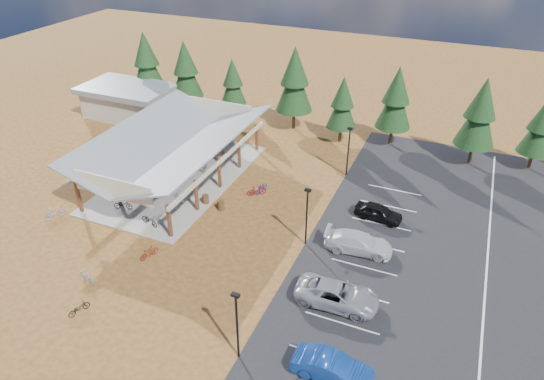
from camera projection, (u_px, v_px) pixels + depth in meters
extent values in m
plane|color=brown|center=(238.00, 243.00, 38.85)|extent=(140.00, 140.00, 0.00)
cube|color=black|center=(486.00, 281.00, 35.03)|extent=(27.00, 44.00, 0.04)
cube|color=gray|center=(179.00, 178.00, 47.64)|extent=(10.60, 18.60, 0.10)
cube|color=#572818|center=(79.00, 197.00, 41.78)|extent=(0.25, 0.25, 3.00)
cube|color=#572818|center=(111.00, 174.00, 45.07)|extent=(0.25, 0.25, 3.00)
cube|color=#572818|center=(138.00, 155.00, 48.36)|extent=(0.25, 0.25, 3.00)
cube|color=#572818|center=(162.00, 138.00, 51.65)|extent=(0.25, 0.25, 3.00)
cube|color=#572818|center=(183.00, 124.00, 54.95)|extent=(0.25, 0.25, 3.00)
cube|color=#572818|center=(169.00, 221.00, 38.71)|extent=(0.25, 0.25, 3.00)
cube|color=#572818|center=(196.00, 195.00, 42.01)|extent=(0.25, 0.25, 3.00)
cube|color=#572818|center=(219.00, 173.00, 45.30)|extent=(0.25, 0.25, 3.00)
cube|color=#572818|center=(239.00, 154.00, 48.59)|extent=(0.25, 0.25, 3.00)
cube|color=#572818|center=(257.00, 137.00, 51.88)|extent=(0.25, 0.25, 3.00)
cube|color=beige|center=(132.00, 141.00, 47.71)|extent=(0.22, 18.00, 0.35)
cube|color=beige|center=(222.00, 160.00, 44.38)|extent=(0.22, 18.00, 0.35)
cube|color=slate|center=(149.00, 136.00, 46.54)|extent=(5.85, 19.40, 2.13)
cube|color=slate|center=(201.00, 147.00, 44.61)|extent=(5.85, 19.40, 2.13)
cube|color=beige|center=(113.00, 188.00, 38.57)|extent=(7.50, 0.15, 1.80)
cube|color=beige|center=(220.00, 109.00, 52.68)|extent=(7.50, 0.15, 1.80)
cube|color=#ADA593|center=(129.00, 104.00, 60.11)|extent=(10.00, 6.00, 3.20)
cube|color=slate|center=(127.00, 89.00, 59.09)|extent=(11.00, 7.00, 0.70)
cylinder|color=black|center=(237.00, 327.00, 28.04)|extent=(0.14, 0.14, 5.00)
cube|color=black|center=(235.00, 295.00, 26.70)|extent=(0.50, 0.25, 0.18)
cylinder|color=black|center=(307.00, 218.00, 37.44)|extent=(0.14, 0.14, 5.00)
cube|color=black|center=(308.00, 190.00, 36.11)|extent=(0.50, 0.25, 0.18)
cylinder|color=black|center=(348.00, 153.00, 46.85)|extent=(0.14, 0.14, 5.00)
cube|color=black|center=(350.00, 129.00, 45.51)|extent=(0.50, 0.25, 0.18)
cylinder|color=#4F311C|center=(206.00, 199.00, 43.51)|extent=(0.60, 0.60, 0.90)
cylinder|color=#4F311C|center=(221.00, 205.00, 42.72)|extent=(0.60, 0.60, 0.90)
cylinder|color=#382314|center=(151.00, 96.00, 63.72)|extent=(0.36, 0.36, 2.32)
cone|color=black|center=(147.00, 66.00, 61.65)|extent=(4.08, 4.08, 5.56)
cone|color=black|center=(145.00, 48.00, 60.44)|extent=(3.15, 3.15, 4.17)
cylinder|color=#382314|center=(189.00, 104.00, 61.31)|extent=(0.36, 0.36, 2.23)
cone|color=black|center=(186.00, 75.00, 59.33)|extent=(3.92, 3.92, 5.34)
cone|color=black|center=(184.00, 57.00, 58.17)|extent=(3.03, 3.03, 4.01)
cylinder|color=#382314|center=(234.00, 110.00, 60.27)|extent=(0.36, 0.36, 1.79)
cone|color=black|center=(233.00, 86.00, 58.67)|extent=(3.15, 3.15, 4.30)
cone|color=black|center=(232.00, 72.00, 57.74)|extent=(2.44, 2.44, 3.23)
cylinder|color=#382314|center=(294.00, 119.00, 57.06)|extent=(0.36, 0.36, 2.39)
cone|color=black|center=(295.00, 86.00, 54.94)|extent=(4.20, 4.20, 5.73)
cone|color=black|center=(295.00, 65.00, 53.69)|extent=(3.25, 3.25, 4.30)
cylinder|color=#382314|center=(340.00, 134.00, 54.21)|extent=(0.36, 0.36, 1.84)
cone|color=black|center=(342.00, 108.00, 52.57)|extent=(3.24, 3.24, 4.42)
cone|color=black|center=(343.00, 91.00, 51.61)|extent=(2.51, 2.51, 3.32)
cylinder|color=#382314|center=(391.00, 135.00, 53.52)|extent=(0.36, 0.36, 2.16)
cone|color=black|center=(395.00, 104.00, 51.60)|extent=(3.81, 3.81, 5.19)
cone|color=black|center=(398.00, 84.00, 50.46)|extent=(2.94, 2.94, 3.89)
cylinder|color=#382314|center=(470.00, 154.00, 49.66)|extent=(0.36, 0.36, 2.25)
cone|color=black|center=(479.00, 119.00, 47.66)|extent=(3.95, 3.95, 5.39)
cone|color=black|center=(484.00, 98.00, 46.48)|extent=(3.05, 3.05, 4.04)
cylinder|color=#382314|center=(530.00, 160.00, 48.86)|extent=(0.36, 0.36, 1.87)
cone|color=black|center=(539.00, 132.00, 47.20)|extent=(3.29, 3.29, 4.48)
imported|color=black|center=(123.00, 205.00, 42.64)|extent=(1.77, 1.05, 0.88)
imported|color=gray|center=(138.00, 174.00, 47.19)|extent=(1.62, 0.94, 0.94)
imported|color=navy|center=(180.00, 165.00, 48.83)|extent=(1.84, 1.01, 0.92)
imported|color=maroon|center=(183.00, 150.00, 51.66)|extent=(1.57, 0.83, 0.91)
imported|color=black|center=(149.00, 220.00, 40.55)|extent=(1.94, 1.06, 0.97)
imported|color=#9E9FA6|center=(178.00, 198.00, 43.59)|extent=(1.53, 0.90, 0.89)
imported|color=#163296|center=(199.00, 163.00, 49.18)|extent=(1.89, 0.83, 0.96)
imported|color=maroon|center=(220.00, 154.00, 50.66)|extent=(1.74, 0.84, 1.01)
imported|color=gray|center=(55.00, 212.00, 41.59)|extent=(1.38, 1.81, 1.09)
imported|color=maroon|center=(149.00, 252.00, 37.06)|extent=(0.98, 1.73, 1.00)
imported|color=black|center=(79.00, 308.00, 32.20)|extent=(1.01, 1.66, 0.82)
imported|color=gray|center=(87.00, 277.00, 34.65)|extent=(1.77, 0.94, 1.03)
imported|color=navy|center=(262.00, 188.00, 45.20)|extent=(0.88, 1.90, 0.96)
imported|color=maroon|center=(257.00, 190.00, 44.68)|extent=(1.74, 1.54, 1.09)
imported|color=navy|center=(332.00, 368.00, 27.68)|extent=(4.70, 1.69, 1.54)
imported|color=gray|center=(337.00, 295.00, 32.68)|extent=(5.78, 2.86, 1.58)
imported|color=silver|center=(358.00, 243.00, 37.58)|extent=(5.46, 2.66, 1.53)
imported|color=black|center=(379.00, 212.00, 41.29)|extent=(4.19, 2.04, 1.38)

